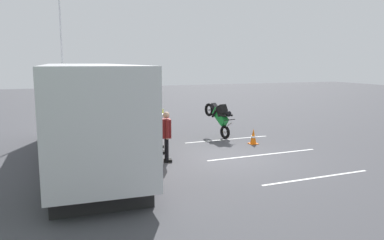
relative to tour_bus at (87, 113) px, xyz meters
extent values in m
plane|color=#424247|center=(-1.41, -4.42, -1.65)|extent=(80.00, 80.00, 0.00)
cube|color=silver|center=(-0.01, 0.00, 0.20)|extent=(10.67, 2.87, 2.80)
cube|color=black|center=(5.23, -0.18, 0.76)|extent=(0.13, 2.10, 1.23)
cube|color=black|center=(-0.05, -1.27, 0.76)|extent=(8.89, 0.36, 1.01)
cube|color=black|center=(0.04, 1.27, 0.76)|extent=(8.89, 0.36, 1.01)
cube|color=orange|center=(-0.05, -1.26, -0.36)|extent=(9.31, 0.36, 0.28)
cube|color=black|center=(-0.01, 0.00, -1.42)|extent=(9.81, 2.64, 0.45)
torus|color=black|center=(3.65, -1.26, -1.15)|extent=(1.01, 0.36, 1.00)
torus|color=black|center=(3.73, 1.00, -1.15)|extent=(1.01, 0.36, 1.00)
torus|color=black|center=(-3.75, -1.00, -1.15)|extent=(1.01, 0.36, 1.00)
torus|color=black|center=(-3.67, 1.26, -1.15)|extent=(1.01, 0.36, 1.00)
cylinder|color=black|center=(-1.07, -2.44, -1.19)|extent=(0.14, 0.14, 0.75)
cube|color=black|center=(-1.08, -2.48, -1.60)|extent=(0.14, 0.27, 0.10)
cylinder|color=black|center=(-1.23, -2.42, -1.19)|extent=(0.14, 0.14, 0.75)
cube|color=black|center=(-1.24, -2.46, -1.60)|extent=(0.14, 0.27, 0.10)
cube|color=maroon|center=(-1.15, -2.43, -0.50)|extent=(0.42, 0.34, 0.63)
cylinder|color=maroon|center=(-0.92, -2.47, -0.48)|extent=(0.10, 0.10, 0.59)
sphere|color=tan|center=(-0.92, -2.47, -0.78)|extent=(0.10, 0.10, 0.09)
cylinder|color=maroon|center=(-1.39, -2.39, -0.48)|extent=(0.10, 0.10, 0.59)
sphere|color=tan|center=(-1.39, -2.39, -0.78)|extent=(0.10, 0.10, 0.09)
sphere|color=tan|center=(-1.15, -2.43, -0.05)|extent=(0.26, 0.26, 0.23)
cylinder|color=#473823|center=(0.16, -2.57, -1.19)|extent=(0.14, 0.14, 0.75)
cube|color=black|center=(0.15, -2.61, -1.60)|extent=(0.15, 0.27, 0.10)
cylinder|color=#473823|center=(0.00, -2.54, -1.19)|extent=(0.14, 0.14, 0.75)
cube|color=black|center=(-0.01, -2.58, -1.60)|extent=(0.15, 0.27, 0.10)
cube|color=silver|center=(0.08, -2.56, -0.49)|extent=(0.43, 0.35, 0.63)
cylinder|color=silver|center=(0.31, -2.60, -0.48)|extent=(0.11, 0.11, 0.60)
sphere|color=tan|center=(0.31, -2.60, -0.78)|extent=(0.11, 0.11, 0.09)
cylinder|color=silver|center=(-0.16, -2.51, -0.48)|extent=(0.11, 0.11, 0.60)
sphere|color=tan|center=(-0.16, -2.51, -0.78)|extent=(0.11, 0.11, 0.09)
sphere|color=tan|center=(0.08, -2.56, -0.05)|extent=(0.27, 0.27, 0.23)
cylinder|color=black|center=(1.10, -2.76, -1.16)|extent=(0.14, 0.14, 0.79)
cube|color=black|center=(1.11, -2.80, -1.60)|extent=(0.14, 0.27, 0.10)
cylinder|color=black|center=(0.94, -2.78, -1.16)|extent=(0.14, 0.14, 0.79)
cube|color=black|center=(0.95, -2.82, -1.60)|extent=(0.14, 0.27, 0.10)
cube|color=#D8F233|center=(1.02, -2.77, -0.44)|extent=(0.42, 0.34, 0.66)
cube|color=silver|center=(1.02, -2.77, -0.44)|extent=(0.43, 0.35, 0.06)
cylinder|color=#D8F233|center=(1.26, -2.73, -0.43)|extent=(0.10, 0.10, 0.62)
sphere|color=tan|center=(1.26, -2.73, -0.74)|extent=(0.10, 0.10, 0.09)
cylinder|color=#D8F233|center=(0.78, -2.81, -0.43)|extent=(0.10, 0.10, 0.62)
sphere|color=tan|center=(0.78, -2.81, -0.74)|extent=(0.10, 0.10, 0.09)
sphere|color=tan|center=(1.02, -2.77, 0.03)|extent=(0.27, 0.27, 0.24)
torus|color=black|center=(0.93, -2.01, -1.35)|extent=(0.61, 0.24, 0.60)
cylinder|color=silver|center=(0.93, -2.01, -1.35)|extent=(0.14, 0.12, 0.12)
torus|color=black|center=(-0.50, -1.75, -1.35)|extent=(0.61, 0.24, 0.60)
cylinder|color=silver|center=(-0.50, -1.75, -1.35)|extent=(0.14, 0.14, 0.12)
cylinder|color=silver|center=(0.88, -2.00, -1.00)|extent=(0.32, 0.11, 0.67)
cube|color=black|center=(0.29, -1.89, -1.02)|extent=(0.88, 0.43, 0.36)
cube|color=black|center=(-0.18, -1.80, -0.97)|extent=(0.55, 0.31, 0.20)
cylinder|color=silver|center=(-0.04, -1.69, -1.23)|extent=(0.46, 0.16, 0.08)
cylinder|color=black|center=(0.83, -1.99, -0.70)|extent=(0.14, 0.58, 0.04)
torus|color=black|center=(1.64, -5.95, -1.35)|extent=(0.61, 0.26, 0.60)
cylinder|color=silver|center=(1.64, -5.95, -1.35)|extent=(0.14, 0.12, 0.12)
torus|color=black|center=(2.77, -5.68, -0.48)|extent=(0.85, 0.32, 0.84)
cylinder|color=silver|center=(2.77, -5.68, -0.48)|extent=(0.14, 0.14, 0.12)
cylinder|color=silver|center=(1.48, -5.99, -1.03)|extent=(0.62, 0.20, 0.41)
cube|color=#198C33|center=(1.96, -5.87, -0.69)|extent=(0.93, 0.48, 0.79)
cube|color=black|center=(2.30, -5.79, -0.37)|extent=(0.57, 0.34, 0.47)
cylinder|color=silver|center=(2.40, -5.92, -0.65)|extent=(0.42, 0.17, 0.33)
cylinder|color=black|center=(1.34, -6.02, -0.76)|extent=(0.17, 0.57, 0.04)
cube|color=black|center=(1.85, -5.90, -0.42)|extent=(0.59, 0.45, 0.56)
sphere|color=black|center=(1.43, -6.00, -0.51)|extent=(0.31, 0.31, 0.26)
cylinder|color=black|center=(1.58, -5.78, -0.59)|extent=(0.46, 0.19, 0.10)
cylinder|color=black|center=(2.13, -5.65, -0.57)|extent=(0.33, 0.17, 0.38)
cylinder|color=black|center=(1.66, -6.13, -0.59)|extent=(0.46, 0.19, 0.10)
cylinder|color=black|center=(2.21, -6.00, -0.57)|extent=(0.33, 0.17, 0.38)
cylinder|color=silver|center=(6.79, 0.42, 1.54)|extent=(0.08, 0.08, 6.37)
cube|color=navy|center=(7.09, 0.42, 4.47)|extent=(0.60, 0.02, 0.40)
cylinder|color=#4C4C4C|center=(6.79, 0.42, -1.63)|extent=(0.36, 0.36, 0.04)
cube|color=orange|center=(0.29, -6.58, -1.63)|extent=(0.34, 0.34, 0.03)
cone|color=orange|center=(0.29, -6.58, -1.32)|extent=(0.26, 0.26, 0.60)
cylinder|color=white|center=(0.29, -6.58, -1.35)|extent=(0.19, 0.19, 0.07)
cube|color=white|center=(-4.39, -6.01, -1.64)|extent=(0.21, 3.76, 0.01)
cube|color=white|center=(-1.44, -6.01, -1.64)|extent=(0.23, 4.48, 0.01)
cube|color=white|center=(1.50, -6.01, -1.64)|extent=(0.22, 3.96, 0.01)
camera|label=1|loc=(-13.07, 1.22, 1.69)|focal=35.60mm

